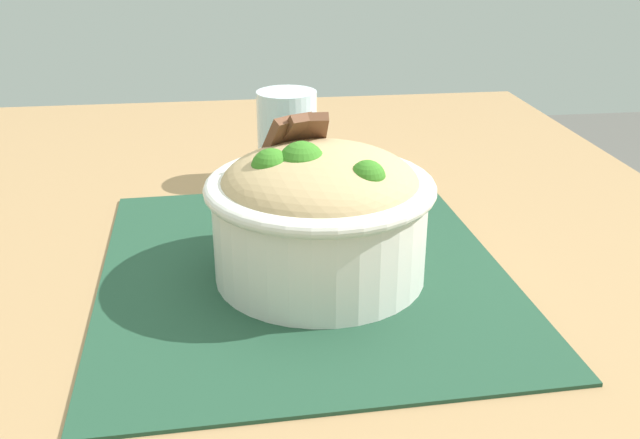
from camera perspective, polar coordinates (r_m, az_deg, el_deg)
The scene contains 5 objects.
table at distance 0.62m, azimuth -2.68°, elevation -10.59°, with size 1.29×0.88×0.72m.
placemat at distance 0.61m, azimuth -1.36°, elevation -4.06°, with size 0.38×0.34×0.00m, color #1E422D.
bowl at distance 0.58m, azimuth -0.04°, elevation 0.90°, with size 0.22×0.22×0.13m.
fork at distance 0.67m, azimuth -0.25°, elevation -1.05°, with size 0.03×0.12×0.00m.
drinking_glass at distance 0.81m, azimuth -2.62°, elevation 6.21°, with size 0.07×0.07×0.10m.
Camera 1 is at (-0.51, 0.04, 1.00)m, focal length 40.10 mm.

